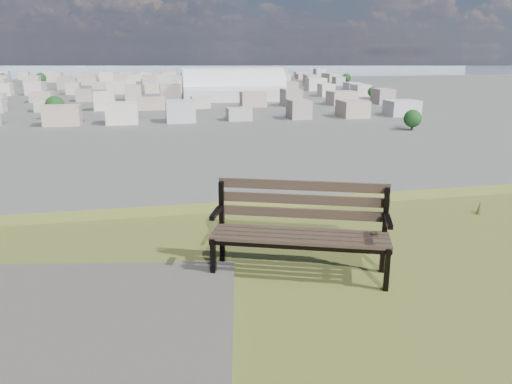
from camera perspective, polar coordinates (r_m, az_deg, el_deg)
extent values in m
cube|color=#3C3123|center=(4.64, 4.88, -5.77)|extent=(1.61, 0.67, 0.03)
cube|color=#3C3123|center=(4.74, 4.98, -5.28)|extent=(1.61, 0.67, 0.03)
cube|color=#3C3123|center=(4.85, 5.07, -4.81)|extent=(1.61, 0.67, 0.03)
cube|color=#3C3123|center=(4.96, 5.15, -4.35)|extent=(1.61, 0.67, 0.03)
cube|color=#3C3123|center=(4.98, 5.25, -2.43)|extent=(1.59, 0.63, 0.09)
cube|color=#3C3123|center=(4.96, 5.31, -0.86)|extent=(1.59, 0.63, 0.09)
cube|color=#3C3123|center=(4.94, 5.36, 0.73)|extent=(1.59, 0.63, 0.09)
cube|color=black|center=(4.81, -4.91, -7.61)|extent=(0.06, 0.07, 0.41)
cube|color=black|center=(5.10, -3.91, -3.51)|extent=(0.06, 0.07, 0.86)
cube|color=black|center=(4.92, -4.45, -4.85)|extent=(0.21, 0.46, 0.05)
cube|color=black|center=(4.80, -4.63, -2.42)|extent=(0.16, 0.33, 0.04)
cube|color=black|center=(4.73, 14.73, -8.56)|extent=(0.06, 0.07, 0.41)
cube|color=black|center=(5.02, 14.46, -4.33)|extent=(0.06, 0.07, 0.86)
cube|color=black|center=(4.83, 14.66, -5.72)|extent=(0.21, 0.46, 0.05)
cube|color=black|center=(4.71, 14.91, -3.26)|extent=(0.16, 0.33, 0.04)
cube|color=black|center=(4.65, 4.86, -6.30)|extent=(1.59, 0.63, 0.04)
cube|color=black|center=(4.98, 5.15, -4.77)|extent=(1.59, 0.63, 0.04)
cone|color=brown|center=(7.35, 24.19, -1.63)|extent=(0.08, 0.08, 0.18)
cube|color=silver|center=(293.02, -2.64, 11.04)|extent=(58.03, 25.84, 6.37)
cylinder|color=white|center=(292.78, -2.64, 11.66)|extent=(58.03, 25.84, 24.22)
cube|color=#A1938A|center=(206.63, -21.72, 8.07)|extent=(11.00, 11.00, 7.00)
cube|color=#BDA596|center=(204.05, -15.01, 8.56)|extent=(11.00, 11.00, 7.00)
cube|color=#BBBBC0|center=(204.27, -8.20, 8.94)|extent=(11.00, 11.00, 7.00)
cube|color=#C1B79C|center=(207.29, -1.49, 9.19)|extent=(11.00, 11.00, 7.00)
cube|color=tan|center=(212.99, 4.96, 9.31)|extent=(11.00, 11.00, 7.00)
cube|color=silver|center=(221.15, 11.00, 9.32)|extent=(11.00, 11.00, 7.00)
cube|color=#B1ACA1|center=(231.53, 16.55, 9.24)|extent=(11.00, 11.00, 7.00)
cube|color=#BBBBC0|center=(257.69, -22.64, 9.29)|extent=(11.00, 11.00, 7.00)
cube|color=#C1B79C|center=(254.49, -17.26, 9.72)|extent=(11.00, 11.00, 7.00)
cube|color=tan|center=(253.53, -11.78, 10.07)|extent=(11.00, 11.00, 7.00)
cube|color=silver|center=(254.84, -6.30, 10.33)|extent=(11.00, 11.00, 7.00)
cube|color=#B1ACA1|center=(258.39, -0.91, 10.49)|extent=(11.00, 11.00, 7.00)
cube|color=beige|center=(264.07, 4.29, 10.56)|extent=(11.00, 11.00, 7.00)
cube|color=#A1938A|center=(271.77, 9.24, 10.55)|extent=(11.00, 11.00, 7.00)
cube|color=#BDA596|center=(281.30, 13.88, 10.47)|extent=(11.00, 11.00, 7.00)
cube|color=silver|center=(308.86, -23.27, 10.10)|extent=(11.00, 11.00, 7.00)
cube|color=#B1ACA1|center=(305.26, -18.78, 10.48)|extent=(11.00, 11.00, 7.00)
cube|color=beige|center=(303.51, -14.21, 10.81)|extent=(11.00, 11.00, 7.00)
cube|color=#A1938A|center=(303.66, -9.60, 11.06)|extent=(11.00, 11.00, 7.00)
cube|color=#BDA596|center=(305.70, -5.02, 11.25)|extent=(11.00, 11.00, 7.00)
cube|color=#BBBBC0|center=(309.59, -0.52, 11.36)|extent=(11.00, 11.00, 7.00)
cube|color=#C1B79C|center=(315.27, 3.84, 11.41)|extent=(11.00, 11.00, 7.00)
cube|color=tan|center=(322.63, 8.03, 11.39)|extent=(11.00, 11.00, 7.00)
cube|color=silver|center=(331.58, 12.01, 11.32)|extent=(11.00, 11.00, 7.00)
cube|color=#BDA596|center=(360.11, -23.71, 10.68)|extent=(11.00, 11.00, 7.00)
cube|color=#BBBBC0|center=(356.21, -19.87, 11.03)|extent=(11.00, 11.00, 7.00)
cube|color=#C1B79C|center=(353.91, -15.95, 11.32)|extent=(11.00, 11.00, 7.00)
cube|color=tan|center=(353.22, -11.99, 11.57)|extent=(11.00, 11.00, 7.00)
cube|color=silver|center=(354.16, -8.03, 11.76)|extent=(11.00, 11.00, 7.00)
cube|color=#B1ACA1|center=(356.72, -4.10, 11.90)|extent=(11.00, 11.00, 7.00)
cube|color=beige|center=(360.86, -0.24, 11.98)|extent=(11.00, 11.00, 7.00)
cube|color=#A1938A|center=(366.53, 3.51, 12.01)|extent=(11.00, 11.00, 7.00)
cube|color=#BDA596|center=(373.65, 7.14, 12.00)|extent=(11.00, 11.00, 7.00)
cube|color=#BBBBC0|center=(382.16, 10.62, 11.93)|extent=(11.00, 11.00, 7.00)
cube|color=#B1ACA1|center=(411.40, -24.05, 11.12)|extent=(11.00, 11.00, 7.00)
cube|color=beige|center=(407.28, -20.69, 11.43)|extent=(11.00, 11.00, 7.00)
cube|color=#A1938A|center=(404.56, -17.26, 11.70)|extent=(11.00, 11.00, 7.00)
cube|color=#BDA596|center=(403.24, -13.80, 11.94)|extent=(11.00, 11.00, 7.00)
cube|color=#BBBBC0|center=(403.36, -10.32, 12.13)|extent=(11.00, 11.00, 7.00)
cube|color=#C1B79C|center=(404.89, -6.85, 12.28)|extent=(11.00, 11.00, 7.00)
cube|color=tan|center=(407.84, -3.41, 12.39)|extent=(11.00, 11.00, 7.00)
cube|color=silver|center=(412.16, -0.03, 12.45)|extent=(11.00, 11.00, 7.00)
cube|color=#B1ACA1|center=(417.83, 3.27, 12.47)|extent=(11.00, 11.00, 7.00)
cube|color=beige|center=(424.77, 6.47, 12.45)|extent=(11.00, 11.00, 7.00)
cube|color=#A1938A|center=(432.93, 9.55, 12.40)|extent=(11.00, 11.00, 7.00)
cube|color=#C1B79C|center=(468.19, -27.23, 11.15)|extent=(11.00, 11.00, 7.00)
cube|color=tan|center=(462.71, -24.31, 11.46)|extent=(11.00, 11.00, 7.00)
cube|color=silver|center=(458.43, -21.33, 11.74)|extent=(11.00, 11.00, 7.00)
cube|color=#B1ACA1|center=(455.38, -18.29, 12.00)|extent=(11.00, 11.00, 7.00)
cube|color=beige|center=(453.58, -15.21, 12.22)|extent=(11.00, 11.00, 7.00)
cube|color=#A1938A|center=(453.04, -12.11, 12.41)|extent=(11.00, 11.00, 7.00)
cube|color=#BDA596|center=(453.78, -9.01, 12.57)|extent=(11.00, 11.00, 7.00)
cube|color=#BBBBC0|center=(455.78, -5.92, 12.69)|extent=(11.00, 11.00, 7.00)
cube|color=#C1B79C|center=(459.03, -2.87, 12.77)|extent=(11.00, 11.00, 7.00)
cube|color=tan|center=(463.49, 0.13, 12.82)|extent=(11.00, 11.00, 7.00)
cube|color=silver|center=(469.15, 3.07, 12.83)|extent=(11.00, 11.00, 7.00)
cube|color=#B1ACA1|center=(475.95, 5.94, 12.81)|extent=(11.00, 11.00, 7.00)
cube|color=beige|center=(483.85, 8.71, 12.76)|extent=(11.00, 11.00, 7.00)
cube|color=#BBBBC0|center=(519.54, -27.15, 11.45)|extent=(11.00, 11.00, 7.00)
cube|color=#C1B79C|center=(514.05, -24.52, 11.73)|extent=(11.00, 11.00, 7.00)
cube|color=tan|center=(509.64, -21.84, 11.99)|extent=(11.00, 11.00, 7.00)
cube|color=silver|center=(506.33, -19.10, 12.23)|extent=(11.00, 11.00, 7.00)
cube|color=#B1ACA1|center=(504.14, -16.34, 12.44)|extent=(11.00, 11.00, 7.00)
cube|color=beige|center=(503.08, -13.55, 12.62)|extent=(11.00, 11.00, 7.00)
cube|color=#A1938A|center=(503.17, -10.75, 12.78)|extent=(11.00, 11.00, 7.00)
cube|color=#BDA596|center=(504.40, -7.96, 12.91)|extent=(11.00, 11.00, 7.00)
cube|color=#BBBBC0|center=(506.77, -5.18, 13.00)|extent=(11.00, 11.00, 7.00)
cube|color=#C1B79C|center=(510.26, -2.44, 13.07)|extent=(11.00, 11.00, 7.00)
cube|color=tan|center=(514.84, 0.27, 13.11)|extent=(11.00, 11.00, 7.00)
cube|color=silver|center=(520.49, 2.92, 13.12)|extent=(11.00, 11.00, 7.00)
cube|color=#B1ACA1|center=(527.18, 5.51, 13.10)|extent=(11.00, 11.00, 7.00)
cube|color=beige|center=(534.86, 8.02, 13.06)|extent=(11.00, 11.00, 7.00)
cube|color=#BBBBC0|center=(570.90, -27.09, 11.69)|extent=(11.00, 11.00, 7.00)
cube|color=#C1B79C|center=(565.40, -24.69, 11.95)|extent=(11.00, 11.00, 7.00)
cube|color=tan|center=(560.88, -22.25, 12.19)|extent=(11.00, 11.00, 7.00)
cube|color=silver|center=(557.36, -19.77, 12.41)|extent=(11.00, 11.00, 7.00)
cube|color=#B1ACA1|center=(554.85, -17.26, 12.61)|extent=(11.00, 11.00, 7.00)
cube|color=beige|center=(553.37, -14.73, 12.79)|extent=(11.00, 11.00, 7.00)
cube|color=#A1938A|center=(552.93, -12.19, 12.95)|extent=(11.00, 11.00, 7.00)
cube|color=#BDA596|center=(553.53, -9.64, 13.08)|extent=(11.00, 11.00, 7.00)
cube|color=#BBBBC0|center=(555.18, -7.10, 13.18)|extent=(11.00, 11.00, 7.00)
cube|color=#C1B79C|center=(557.84, -4.58, 13.26)|extent=(11.00, 11.00, 7.00)
cube|color=tan|center=(561.53, -2.08, 13.32)|extent=(11.00, 11.00, 7.00)
cube|color=silver|center=(566.20, 0.37, 13.35)|extent=(11.00, 11.00, 7.00)
cube|color=#B1ACA1|center=(571.85, 2.79, 13.35)|extent=(11.00, 11.00, 7.00)
cube|color=beige|center=(578.44, 5.15, 13.34)|extent=(11.00, 11.00, 7.00)
cube|color=#A1938A|center=(585.94, 7.46, 13.30)|extent=(11.00, 11.00, 7.00)
cylinder|color=#301E18|center=(188.42, 17.38, 7.07)|extent=(0.80, 0.80, 2.10)
sphere|color=black|center=(188.01, 17.46, 8.02)|extent=(6.30, 6.30, 6.30)
cylinder|color=#301E18|center=(227.13, -21.88, 8.11)|extent=(0.80, 0.80, 2.70)
sphere|color=black|center=(226.71, -21.99, 9.12)|extent=(8.10, 8.10, 8.10)
cylinder|color=#301E18|center=(312.79, 13.13, 10.54)|extent=(0.80, 0.80, 1.95)
sphere|color=black|center=(312.56, 13.17, 11.08)|extent=(5.85, 5.85, 5.85)
cylinder|color=#301E18|center=(407.98, -3.40, 12.06)|extent=(0.80, 0.80, 2.25)
sphere|color=black|center=(407.78, -3.41, 12.53)|extent=(6.75, 6.75, 6.75)
cylinder|color=#301E18|center=(471.45, -23.31, 11.37)|extent=(0.80, 0.80, 2.85)
sphere|color=black|center=(471.23, -23.37, 11.88)|extent=(8.55, 8.55, 8.55)
cylinder|color=#301E18|center=(519.15, -26.90, 11.22)|extent=(0.80, 0.80, 2.40)
sphere|color=black|center=(518.98, -26.95, 11.62)|extent=(7.20, 7.20, 7.20)
cylinder|color=#301E18|center=(306.42, -4.25, 10.82)|extent=(0.80, 0.80, 2.10)
sphere|color=black|center=(306.17, -4.27, 11.40)|extent=(6.30, 6.30, 6.30)
cylinder|color=#301E18|center=(456.79, 10.28, 12.25)|extent=(0.80, 0.80, 2.55)
sphere|color=black|center=(456.59, 10.31, 12.73)|extent=(7.65, 7.65, 7.65)
cube|color=#828DA5|center=(902.83, -12.31, 13.67)|extent=(2400.00, 700.00, 0.12)
cube|color=#92A4B5|center=(1400.69, -6.07, 15.46)|extent=(700.00, 220.00, 45.00)
cube|color=#92A4B5|center=(1573.79, 12.87, 15.47)|extent=(500.00, 220.00, 60.00)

